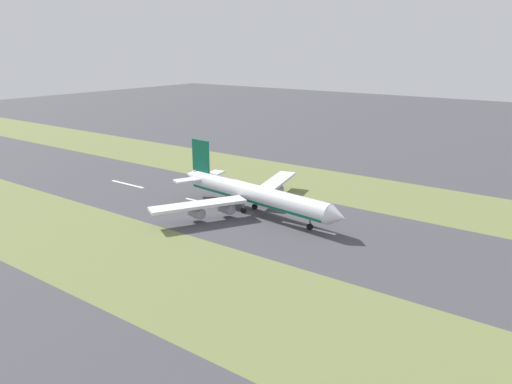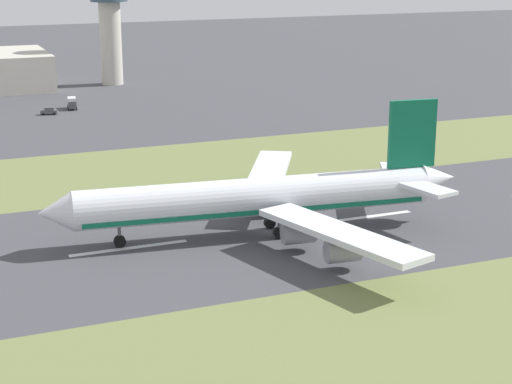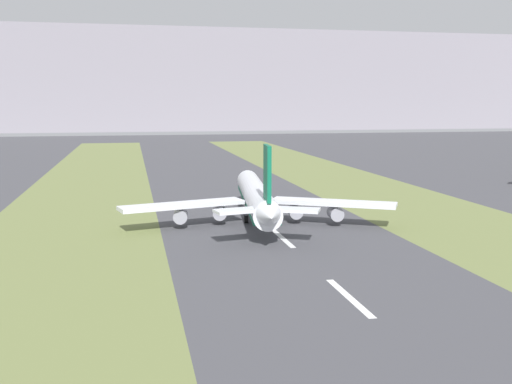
{
  "view_description": "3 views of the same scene",
  "coord_description": "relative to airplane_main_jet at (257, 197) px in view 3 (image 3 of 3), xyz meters",
  "views": [
    {
      "loc": [
        118.57,
        90.75,
        51.07
      ],
      "look_at": [
        -1.54,
        2.15,
        7.0
      ],
      "focal_mm": 35.0,
      "sensor_mm": 36.0,
      "label": 1
    },
    {
      "loc": [
        -119.05,
        50.67,
        43.28
      ],
      "look_at": [
        -1.54,
        2.15,
        7.0
      ],
      "focal_mm": 60.0,
      "sensor_mm": 36.0,
      "label": 2
    },
    {
      "loc": [
        -30.87,
        -138.29,
        28.46
      ],
      "look_at": [
        -1.54,
        2.15,
        7.0
      ],
      "focal_mm": 42.0,
      "sensor_mm": 36.0,
      "label": 3
    }
  ],
  "objects": [
    {
      "name": "ground_plane",
      "position": [
        1.76,
        -0.26,
        -6.02
      ],
      "size": [
        800.0,
        800.0,
        0.0
      ],
      "primitive_type": "plane",
      "color": "#424247"
    },
    {
      "name": "grass_median_west",
      "position": [
        -43.24,
        -0.26,
        -6.02
      ],
      "size": [
        40.0,
        600.0,
        0.01
      ],
      "primitive_type": "cube",
      "color": "olive",
      "rests_on": "ground"
    },
    {
      "name": "grass_median_east",
      "position": [
        46.76,
        -0.26,
        -6.02
      ],
      "size": [
        40.0,
        600.0,
        0.01
      ],
      "primitive_type": "cube",
      "color": "olive",
      "rests_on": "ground"
    },
    {
      "name": "centreline_dash_near",
      "position": [
        1.76,
        -58.11,
        -6.01
      ],
      "size": [
        1.2,
        18.0,
        0.01
      ],
      "primitive_type": "cube",
      "color": "silver",
      "rests_on": "ground"
    },
    {
      "name": "centreline_dash_mid",
      "position": [
        1.76,
        -18.11,
        -6.01
      ],
      "size": [
        1.2,
        18.0,
        0.01
      ],
      "primitive_type": "cube",
      "color": "silver",
      "rests_on": "ground"
    },
    {
      "name": "centreline_dash_far",
      "position": [
        1.76,
        21.89,
        -6.01
      ],
      "size": [
        1.2,
        18.0,
        0.01
      ],
      "primitive_type": "cube",
      "color": "silver",
      "rests_on": "ground"
    },
    {
      "name": "airplane_main_jet",
      "position": [
        0.0,
        0.0,
        0.0
      ],
      "size": [
        63.68,
        67.18,
        20.2
      ],
      "color": "silver",
      "rests_on": "ground"
    },
    {
      "name": "mountain_ridge",
      "position": [
        1.76,
        519.74,
        45.02
      ],
      "size": [
        800.0,
        120.0,
        102.09
      ],
      "primitive_type": "cube",
      "color": "gray",
      "rests_on": "ground"
    }
  ]
}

